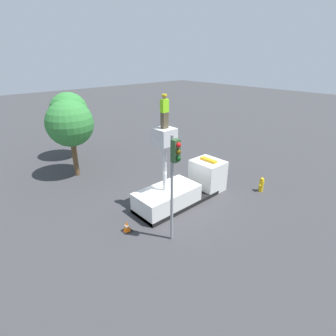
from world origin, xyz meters
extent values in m
plane|color=#38383A|center=(0.00, 0.00, 0.00)|extent=(120.00, 120.00, 0.00)
cube|color=black|center=(0.00, 0.00, 0.12)|extent=(5.61, 2.07, 0.24)
cube|color=silver|center=(-0.86, 0.00, 0.63)|extent=(3.88, 2.01, 1.26)
cube|color=silver|center=(2.80, 0.00, 1.03)|extent=(1.72, 2.01, 2.06)
cube|color=black|center=(3.68, 0.00, 1.44)|extent=(0.03, 1.71, 0.82)
cube|color=orange|center=(2.80, 0.00, 2.13)|extent=(0.36, 1.21, 0.14)
cylinder|color=silver|center=(-1.03, 0.00, 2.71)|extent=(0.22, 0.22, 2.89)
cube|color=silver|center=(-1.03, 0.00, 4.50)|extent=(1.01, 1.01, 0.90)
cube|color=brown|center=(-1.03, 0.00, 5.37)|extent=(0.34, 0.26, 0.84)
cube|color=#8CEA1E|center=(-1.03, 0.00, 6.12)|extent=(0.40, 0.26, 0.66)
sphere|color=#9E704C|center=(-1.03, 0.00, 6.57)|extent=(0.23, 0.23, 0.23)
cylinder|color=yellow|center=(-1.03, 0.00, 6.65)|extent=(0.26, 0.26, 0.09)
cylinder|color=gray|center=(-2.62, -2.31, 2.70)|extent=(0.14, 0.14, 5.40)
cube|color=#2D512D|center=(-2.62, -2.52, 4.75)|extent=(0.34, 0.28, 1.00)
sphere|color=red|center=(-2.62, -2.71, 5.06)|extent=(0.22, 0.22, 0.22)
sphere|color=#503C07|center=(-2.62, -2.71, 4.75)|extent=(0.22, 0.22, 0.22)
sphere|color=#083710|center=(-2.62, -2.71, 4.44)|extent=(0.22, 0.22, 0.22)
cylinder|color=gold|center=(5.26, -2.66, 0.40)|extent=(0.29, 0.29, 0.81)
sphere|color=gold|center=(5.26, -2.66, 0.88)|extent=(0.25, 0.25, 0.25)
cylinder|color=gold|center=(5.06, -2.66, 0.48)|extent=(0.12, 0.12, 0.12)
cylinder|color=gold|center=(5.47, -2.66, 0.48)|extent=(0.12, 0.12, 0.12)
cube|color=black|center=(-3.94, -0.29, 0.01)|extent=(0.49, 0.49, 0.03)
cone|color=orange|center=(-3.94, -0.29, 0.30)|extent=(0.41, 0.41, 0.59)
cylinder|color=white|center=(-3.94, -0.29, 0.33)|extent=(0.21, 0.21, 0.08)
cylinder|color=brown|center=(-1.37, 11.82, 1.51)|extent=(0.36, 0.36, 3.02)
sphere|color=#337F38|center=(-1.37, 11.82, 4.13)|extent=(3.16, 3.16, 3.16)
cylinder|color=brown|center=(-2.87, 8.13, 1.43)|extent=(0.36, 0.36, 2.86)
sphere|color=#337F38|center=(-2.87, 8.13, 4.03)|extent=(3.34, 3.34, 3.34)
camera|label=1|loc=(-9.88, -10.15, 8.53)|focal=28.00mm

